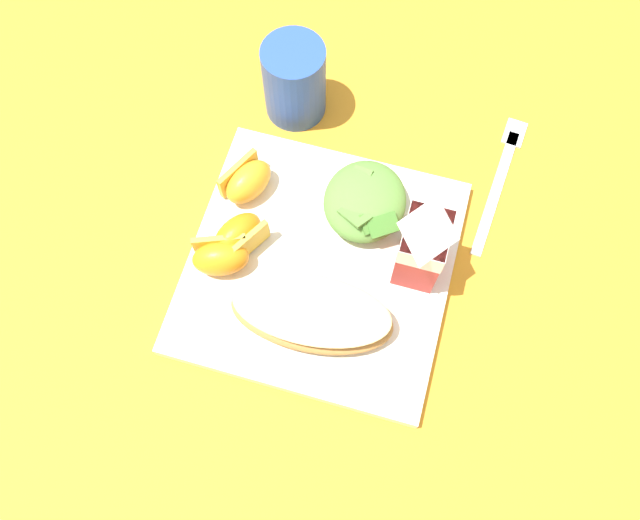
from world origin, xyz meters
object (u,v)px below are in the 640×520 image
at_px(cheesy_pizza_bread, 312,313).
at_px(orange_wedge_rear, 221,257).
at_px(milk_carton, 423,243).
at_px(orange_wedge_front, 247,181).
at_px(metal_fork, 502,173).
at_px(white_plate, 320,266).
at_px(drinking_blue_cup, 294,81).
at_px(orange_wedge_middle, 239,236).
at_px(green_salad_pile, 365,201).

bearing_deg(cheesy_pizza_bread, orange_wedge_rear, -106.84).
height_order(milk_carton, orange_wedge_rear, milk_carton).
xyz_separation_m(cheesy_pizza_bread, orange_wedge_front, (-0.13, -0.11, 0.00)).
xyz_separation_m(milk_carton, metal_fork, (-0.15, 0.07, -0.07)).
relative_size(orange_wedge_front, metal_fork, 0.37).
distance_m(cheesy_pizza_bread, milk_carton, 0.13).
height_order(white_plate, cheesy_pizza_bread, cheesy_pizza_bread).
distance_m(orange_wedge_front, drinking_blue_cup, 0.13).
bearing_deg(orange_wedge_middle, drinking_blue_cup, 178.88).
xyz_separation_m(green_salad_pile, orange_wedge_middle, (0.08, -0.12, -0.00)).
bearing_deg(white_plate, metal_fork, 134.84).
height_order(milk_carton, orange_wedge_middle, milk_carton).
bearing_deg(orange_wedge_middle, milk_carton, 98.02).
relative_size(orange_wedge_middle, metal_fork, 0.37).
bearing_deg(orange_wedge_rear, orange_wedge_front, -179.37).
height_order(orange_wedge_front, metal_fork, orange_wedge_front).
distance_m(orange_wedge_front, orange_wedge_rear, 0.09).
bearing_deg(drinking_blue_cup, milk_carton, 47.49).
distance_m(cheesy_pizza_bread, metal_fork, 0.29).
bearing_deg(metal_fork, orange_wedge_front, -68.80).
xyz_separation_m(green_salad_pile, orange_wedge_rear, (0.10, -0.13, -0.00)).
distance_m(metal_fork, drinking_blue_cup, 0.26).
bearing_deg(orange_wedge_rear, metal_fork, 126.24).
distance_m(milk_carton, orange_wedge_middle, 0.20).
xyz_separation_m(cheesy_pizza_bread, orange_wedge_rear, (-0.03, -0.11, 0.00)).
distance_m(green_salad_pile, orange_wedge_middle, 0.14).
relative_size(orange_wedge_front, orange_wedge_middle, 1.00).
xyz_separation_m(white_plate, orange_wedge_front, (-0.07, -0.10, 0.03)).
distance_m(orange_wedge_front, metal_fork, 0.30).
bearing_deg(orange_wedge_front, metal_fork, 111.20).
height_order(cheesy_pizza_bread, orange_wedge_front, orange_wedge_front).
bearing_deg(milk_carton, metal_fork, 153.47).
bearing_deg(cheesy_pizza_bread, orange_wedge_middle, -121.89).
distance_m(white_plate, orange_wedge_rear, 0.11).
bearing_deg(milk_carton, orange_wedge_middle, -81.98).
bearing_deg(orange_wedge_front, green_salad_pile, 94.62).
xyz_separation_m(cheesy_pizza_bread, metal_fork, (-0.23, 0.16, -0.03)).
relative_size(white_plate, drinking_blue_cup, 2.78).
relative_size(milk_carton, drinking_blue_cup, 1.09).
bearing_deg(metal_fork, drinking_blue_cup, -95.62).
height_order(milk_carton, orange_wedge_front, milk_carton).
bearing_deg(white_plate, orange_wedge_middle, -89.69).
bearing_deg(orange_wedge_rear, white_plate, 105.95).
distance_m(milk_carton, drinking_blue_cup, 0.25).
xyz_separation_m(cheesy_pizza_bread, orange_wedge_middle, (-0.06, -0.10, 0.00)).
height_order(cheesy_pizza_bread, drinking_blue_cup, drinking_blue_cup).
bearing_deg(cheesy_pizza_bread, green_salad_pile, 171.29).
relative_size(green_salad_pile, orange_wedge_front, 1.43).
height_order(orange_wedge_rear, drinking_blue_cup, drinking_blue_cup).
bearing_deg(orange_wedge_middle, orange_wedge_rear, -20.67).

